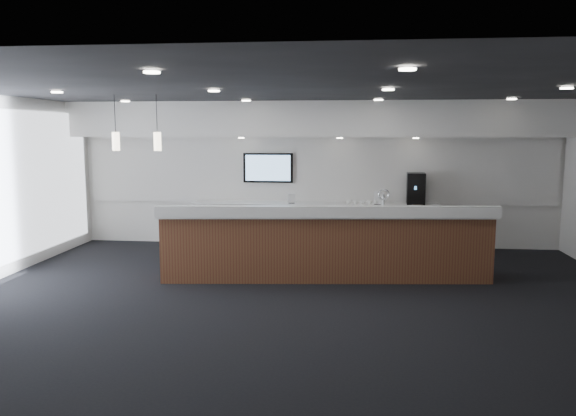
# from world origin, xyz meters

# --- Properties ---
(ground) EXTENTS (10.00, 10.00, 0.00)m
(ground) POSITION_xyz_m (0.00, 0.00, 0.00)
(ground) COLOR black
(ground) RESTS_ON ground
(ceiling) EXTENTS (10.00, 8.00, 0.02)m
(ceiling) POSITION_xyz_m (0.00, 0.00, 3.00)
(ceiling) COLOR black
(ceiling) RESTS_ON back_wall
(back_wall) EXTENTS (10.00, 0.02, 3.00)m
(back_wall) POSITION_xyz_m (0.00, 4.00, 1.50)
(back_wall) COLOR silver
(back_wall) RESTS_ON ground
(soffit_bulkhead) EXTENTS (10.00, 0.90, 0.70)m
(soffit_bulkhead) POSITION_xyz_m (0.00, 3.55, 2.65)
(soffit_bulkhead) COLOR silver
(soffit_bulkhead) RESTS_ON back_wall
(alcove_panel) EXTENTS (9.80, 0.06, 1.40)m
(alcove_panel) POSITION_xyz_m (0.00, 3.97, 1.60)
(alcove_panel) COLOR silver
(alcove_panel) RESTS_ON back_wall
(back_credenza) EXTENTS (5.06, 0.66, 0.95)m
(back_credenza) POSITION_xyz_m (-0.00, 3.64, 0.48)
(back_credenza) COLOR gray
(back_credenza) RESTS_ON ground
(wall_tv) EXTENTS (1.05, 0.08, 0.62)m
(wall_tv) POSITION_xyz_m (-1.00, 3.91, 1.65)
(wall_tv) COLOR black
(wall_tv) RESTS_ON back_wall
(pendant_left) EXTENTS (0.12, 0.12, 0.30)m
(pendant_left) POSITION_xyz_m (-2.40, 0.80, 2.25)
(pendant_left) COLOR #FFEDC6
(pendant_left) RESTS_ON ceiling
(pendant_right) EXTENTS (0.12, 0.12, 0.30)m
(pendant_right) POSITION_xyz_m (-3.10, 0.80, 2.25)
(pendant_right) COLOR #FFEDC6
(pendant_right) RESTS_ON ceiling
(ceiling_can_lights) EXTENTS (7.00, 5.00, 0.02)m
(ceiling_can_lights) POSITION_xyz_m (0.00, 0.00, 2.97)
(ceiling_can_lights) COLOR white
(ceiling_can_lights) RESTS_ON ceiling
(service_counter) EXTENTS (5.44, 1.42, 1.49)m
(service_counter) POSITION_xyz_m (0.33, 1.25, 0.57)
(service_counter) COLOR #592D1D
(service_counter) RESTS_ON ground
(coffee_machine) EXTENTS (0.38, 0.49, 0.63)m
(coffee_machine) POSITION_xyz_m (2.05, 3.72, 1.26)
(coffee_machine) COLOR black
(coffee_machine) RESTS_ON back_credenza
(info_sign_left) EXTENTS (0.15, 0.05, 0.20)m
(info_sign_left) POSITION_xyz_m (-0.47, 3.53, 1.05)
(info_sign_left) COLOR silver
(info_sign_left) RESTS_ON back_credenza
(info_sign_right) EXTENTS (0.20, 0.07, 0.27)m
(info_sign_right) POSITION_xyz_m (1.30, 3.52, 1.08)
(info_sign_right) COLOR silver
(info_sign_right) RESTS_ON back_credenza
(cup_0) EXTENTS (0.09, 0.09, 0.09)m
(cup_0) POSITION_xyz_m (1.39, 3.54, 0.99)
(cup_0) COLOR white
(cup_0) RESTS_ON back_credenza
(cup_1) EXTENTS (0.13, 0.13, 0.09)m
(cup_1) POSITION_xyz_m (1.25, 3.54, 0.99)
(cup_1) COLOR white
(cup_1) RESTS_ON back_credenza
(cup_2) EXTENTS (0.12, 0.12, 0.09)m
(cup_2) POSITION_xyz_m (1.11, 3.54, 0.99)
(cup_2) COLOR white
(cup_2) RESTS_ON back_credenza
(cup_3) EXTENTS (0.12, 0.12, 0.09)m
(cup_3) POSITION_xyz_m (0.97, 3.54, 0.99)
(cup_3) COLOR white
(cup_3) RESTS_ON back_credenza
(cup_4) EXTENTS (0.13, 0.13, 0.09)m
(cup_4) POSITION_xyz_m (0.83, 3.54, 0.99)
(cup_4) COLOR white
(cup_4) RESTS_ON back_credenza
(cup_5) EXTENTS (0.10, 0.10, 0.09)m
(cup_5) POSITION_xyz_m (0.69, 3.54, 0.99)
(cup_5) COLOR white
(cup_5) RESTS_ON back_credenza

